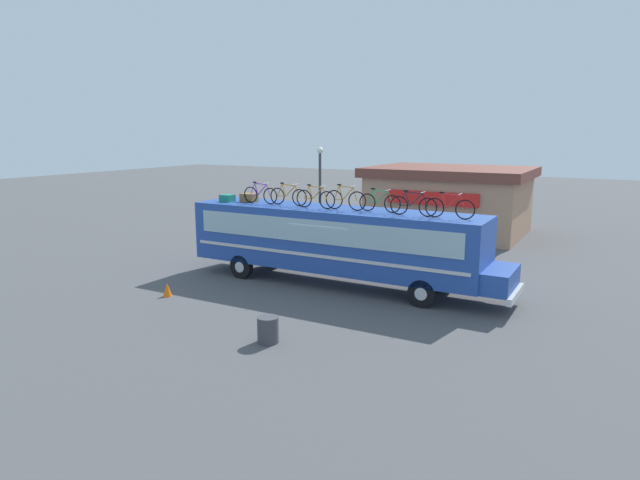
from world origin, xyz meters
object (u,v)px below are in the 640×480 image
(rooftop_bicycle_3, at_px, (315,198))
(street_lamp, at_px, (320,186))
(rooftop_bicycle_1, at_px, (260,194))
(bus, at_px, (336,240))
(rooftop_bicycle_2, at_px, (288,196))
(rooftop_bicycle_5, at_px, (380,202))
(luggage_bag_2, at_px, (249,198))
(traffic_cone, at_px, (167,290))
(rooftop_bicycle_4, at_px, (345,199))
(luggage_bag_1, at_px, (227,198))
(rooftop_bicycle_6, at_px, (413,205))
(trash_bin, at_px, (268,330))
(rooftop_bicycle_7, at_px, (450,207))

(rooftop_bicycle_3, bearing_deg, street_lamp, 118.09)
(rooftop_bicycle_1, xyz_separation_m, rooftop_bicycle_3, (2.65, -0.11, 0.01))
(bus, bearing_deg, rooftop_bicycle_2, -178.55)
(rooftop_bicycle_2, distance_m, rooftop_bicycle_5, 3.92)
(rooftop_bicycle_3, distance_m, rooftop_bicycle_5, 2.56)
(rooftop_bicycle_1, relative_size, rooftop_bicycle_5, 1.00)
(bus, distance_m, rooftop_bicycle_5, 2.36)
(bus, xyz_separation_m, rooftop_bicycle_3, (-0.78, -0.27, 1.58))
(luggage_bag_2, height_order, traffic_cone, luggage_bag_2)
(luggage_bag_2, distance_m, rooftop_bicycle_4, 4.65)
(luggage_bag_1, bearing_deg, bus, 3.43)
(luggage_bag_2, height_order, rooftop_bicycle_6, rooftop_bicycle_6)
(rooftop_bicycle_4, bearing_deg, rooftop_bicycle_2, 178.18)
(luggage_bag_2, xyz_separation_m, traffic_cone, (-0.40, -4.50, -2.91))
(rooftop_bicycle_5, relative_size, traffic_cone, 3.29)
(bus, distance_m, rooftop_bicycle_6, 3.54)
(bus, distance_m, rooftop_bicycle_4, 1.66)
(luggage_bag_1, bearing_deg, rooftop_bicycle_5, 2.54)
(rooftop_bicycle_6, bearing_deg, luggage_bag_2, 177.04)
(rooftop_bicycle_2, height_order, street_lamp, street_lamp)
(rooftop_bicycle_4, bearing_deg, luggage_bag_2, 177.10)
(bus, distance_m, trash_bin, 6.53)
(bus, bearing_deg, rooftop_bicycle_7, -3.44)
(rooftop_bicycle_6, xyz_separation_m, trash_bin, (-2.03, -5.99, -2.98))
(luggage_bag_1, relative_size, traffic_cone, 1.07)
(luggage_bag_2, bearing_deg, rooftop_bicycle_4, -2.90)
(rooftop_bicycle_3, bearing_deg, rooftop_bicycle_4, 6.13)
(luggage_bag_1, distance_m, rooftop_bicycle_6, 8.19)
(street_lamp, bearing_deg, rooftop_bicycle_5, -46.78)
(rooftop_bicycle_2, height_order, trash_bin, rooftop_bicycle_2)
(luggage_bag_1, relative_size, rooftop_bicycle_3, 0.32)
(rooftop_bicycle_6, height_order, street_lamp, street_lamp)
(rooftop_bicycle_5, xyz_separation_m, trash_bin, (-0.65, -6.27, -2.97))
(rooftop_bicycle_4, distance_m, traffic_cone, 7.31)
(bus, height_order, rooftop_bicycle_3, rooftop_bicycle_3)
(rooftop_bicycle_3, xyz_separation_m, rooftop_bicycle_4, (1.22, 0.13, 0.02))
(bus, relative_size, luggage_bag_1, 23.92)
(rooftop_bicycle_1, height_order, rooftop_bicycle_4, rooftop_bicycle_4)
(rooftop_bicycle_5, bearing_deg, luggage_bag_2, 179.06)
(luggage_bag_1, xyz_separation_m, luggage_bag_2, (0.83, 0.40, 0.03))
(luggage_bag_1, bearing_deg, luggage_bag_2, 25.64)
(rooftop_bicycle_2, xyz_separation_m, trash_bin, (3.27, -6.22, -2.99))
(rooftop_bicycle_3, distance_m, traffic_cone, 6.44)
(luggage_bag_1, xyz_separation_m, rooftop_bicycle_4, (5.47, 0.16, 0.25))
(bus, relative_size, rooftop_bicycle_3, 7.55)
(rooftop_bicycle_1, distance_m, rooftop_bicycle_3, 2.66)
(luggage_bag_2, bearing_deg, rooftop_bicycle_3, -6.12)
(luggage_bag_2, relative_size, rooftop_bicycle_1, 0.40)
(trash_bin, bearing_deg, rooftop_bicycle_5, 84.10)
(luggage_bag_2, bearing_deg, rooftop_bicycle_2, -4.25)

